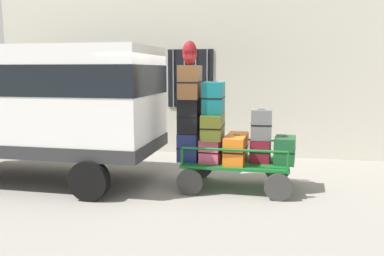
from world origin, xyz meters
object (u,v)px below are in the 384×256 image
Objects in this scene: suitcase_left_bottom at (191,145)px; suitcase_midleft_top at (214,98)px; suitcase_midleft_middle at (213,126)px; suitcase_midright_bottom at (260,151)px; suitcase_left_middle at (191,115)px; suitcase_midright_middle at (261,124)px; suitcase_left_top at (190,82)px; backpack at (190,53)px; van at (41,99)px; suitcase_midleft_bottom at (213,149)px; suitcase_center_bottom at (236,148)px; suitcase_right_bottom at (285,150)px; luggage_cart at (236,167)px.

suitcase_left_bottom is 1.11× the size of suitcase_midleft_top.
suitcase_midright_bottom is (0.88, 0.06, -0.45)m from suitcase_midleft_middle.
suitcase_midright_middle is at bearing -0.14° from suitcase_left_middle.
suitcase_left_top is 0.53m from backpack.
van reaches higher than suitcase_midleft_bottom.
suitcase_midleft_middle is 0.60m from suitcase_center_bottom.
suitcase_left_top is at bearing -179.19° from suitcase_right_bottom.
suitcase_midleft_bottom is (0.44, -0.01, -1.26)m from suitcase_left_top.
suitcase_midleft_middle is 1.39m from suitcase_right_bottom.
suitcase_midleft_bottom reaches higher than suitcase_midright_bottom.
backpack is at bearing -178.28° from suitcase_center_bottom.
backpack is at bearing -176.85° from suitcase_midright_middle.
suitcase_right_bottom reaches higher than suitcase_midright_bottom.
suitcase_midleft_top is 1.24× the size of suitcase_midright_middle.
backpack is at bearing -91.49° from suitcase_left_middle.
suitcase_midleft_bottom is (3.42, 0.19, -0.91)m from van.
suitcase_midleft_top is 1.32m from suitcase_midright_bottom.
suitcase_midright_middle is (0.88, 0.05, 0.04)m from suitcase_midleft_middle.
van is 4.41m from suitcase_midright_bottom.
suitcase_midright_middle is 0.64m from suitcase_right_bottom.
backpack is (-0.44, -0.03, 1.79)m from suitcase_midleft_bottom.
luggage_cart is 1.37m from suitcase_midleft_top.
suitcase_left_bottom is 0.98× the size of suitcase_midleft_bottom.
suitcase_midright_bottom is at bearing 1.32° from suitcase_left_top.
suitcase_midright_middle is (0.88, 0.04, 0.49)m from suitcase_midleft_bottom.
suitcase_left_bottom reaches higher than luggage_cart.
suitcase_center_bottom is 1.77× the size of suitcase_midright_middle.
luggage_cart is at bearing 3.33° from backpack.
luggage_cart is 2.03× the size of suitcase_center_bottom.
suitcase_midright_bottom is (0.44, 0.05, -0.04)m from suitcase_center_bottom.
suitcase_midleft_middle is (3.42, 0.18, -0.46)m from van.
luggage_cart is 2.29× the size of suitcase_midleft_middle.
suitcase_right_bottom reaches higher than luggage_cart.
suitcase_midleft_middle reaches higher than suitcase_center_bottom.
suitcase_left_top is 0.93m from suitcase_midleft_middle.
suitcase_center_bottom reaches higher than suitcase_midright_bottom.
suitcase_left_middle is 1.07× the size of suitcase_midleft_top.
suitcase_midleft_top is at bearing -179.98° from suitcase_midright_middle.
van reaches higher than suitcase_left_middle.
suitcase_midright_bottom is 0.96× the size of backpack.
suitcase_midright_bottom is 0.75× the size of suitcase_midright_middle.
luggage_cart is 2.56× the size of suitcase_midleft_bottom.
suitcase_midleft_top reaches higher than suitcase_midright_middle.
luggage_cart is 0.89m from suitcase_midleft_middle.
suitcase_right_bottom is at bearing -0.70° from suitcase_midright_bottom.
suitcase_midleft_middle is at bearing -90.00° from suitcase_midleft_top.
suitcase_center_bottom is (0.44, -0.01, 0.04)m from suitcase_midleft_bottom.
van is 2.29× the size of luggage_cart.
luggage_cart is at bearing -176.73° from suitcase_midright_bottom.
suitcase_midright_middle reaches higher than suitcase_center_bottom.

